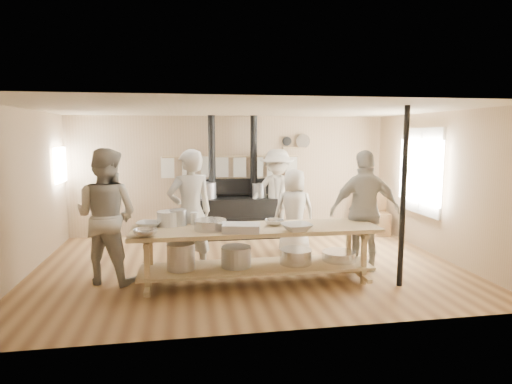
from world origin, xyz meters
TOP-DOWN VIEW (x-y plane):
  - ground at (0.00, 0.00)m, footprint 7.00×7.00m
  - room_shell at (0.00, 0.00)m, footprint 7.00×7.00m
  - window_right at (3.47, 0.60)m, footprint 0.09×1.50m
  - left_opening at (-3.45, 2.00)m, footprint 0.00×0.90m
  - stove at (-0.01, 2.12)m, footprint 1.90×0.75m
  - towel_rail at (-0.00, 2.40)m, footprint 3.00×0.04m
  - back_wall_shelf at (1.46, 2.43)m, footprint 0.63×0.14m
  - prep_table at (-0.01, -0.90)m, footprint 3.60×0.90m
  - support_post at (2.05, -1.35)m, footprint 0.08×0.08m
  - cook_far_left at (-0.95, -0.32)m, footprint 0.83×0.68m
  - cook_left at (-2.18, -0.46)m, footprint 1.19×1.07m
  - cook_center at (0.96, 0.60)m, footprint 0.78×0.51m
  - cook_right at (1.81, -0.59)m, footprint 1.17×0.53m
  - cook_by_window at (0.91, 1.85)m, footprint 1.28×0.81m
  - chair at (3.15, 1.74)m, footprint 0.53×0.53m
  - bowl_white_a at (-1.55, -0.66)m, footprint 0.43×0.43m
  - bowl_steel_a at (-1.55, -1.23)m, footprint 0.42×0.42m
  - bowl_white_b at (0.52, -1.23)m, footprint 0.50×0.50m
  - bowl_steel_b at (0.28, -0.82)m, footprint 0.39×0.39m
  - roasting_pan at (-0.26, -1.17)m, footprint 0.57×0.44m
  - mixing_bowl_large at (-0.68, -0.97)m, footprint 0.58×0.58m
  - bucket_galv at (-1.13, -0.57)m, footprint 0.27×0.27m
  - deep_bowl_enamel at (-1.27, -0.57)m, footprint 0.39×0.39m
  - pitcher at (-0.89, -0.57)m, footprint 0.13×0.13m

SIDE VIEW (x-z plane):
  - ground at x=0.00m, z-range 0.00..0.00m
  - chair at x=3.15m, z-range -0.20..0.78m
  - prep_table at x=-0.01m, z-range 0.10..0.95m
  - stove at x=-0.01m, z-range -0.78..1.82m
  - cook_center at x=0.96m, z-range 0.00..1.58m
  - bowl_white_a at x=-1.55m, z-range 0.85..0.94m
  - bowl_steel_b at x=0.28m, z-range 0.85..0.94m
  - bowl_steel_a at x=-1.55m, z-range 0.85..0.95m
  - bowl_white_b at x=0.52m, z-range 0.85..0.95m
  - roasting_pan at x=-0.26m, z-range 0.85..0.96m
  - mixing_bowl_large at x=-0.68m, z-range 0.85..1.00m
  - pitcher at x=-0.89m, z-range 0.85..1.04m
  - cook_by_window at x=0.91m, z-range 0.00..1.90m
  - deep_bowl_enamel at x=-1.27m, z-range 0.85..1.07m
  - bucket_galv at x=-1.13m, z-range 0.85..1.09m
  - cook_right at x=1.81m, z-range 0.00..1.96m
  - cook_far_left at x=-0.95m, z-range 0.00..1.98m
  - cook_left at x=-2.18m, z-range 0.00..2.00m
  - support_post at x=2.05m, z-range 0.00..2.60m
  - window_right at x=3.47m, z-range 0.67..2.33m
  - towel_rail at x=0.00m, z-range 1.32..1.79m
  - left_opening at x=-3.45m, z-range 1.15..2.05m
  - room_shell at x=0.00m, z-range -1.88..5.12m
  - back_wall_shelf at x=1.46m, z-range 1.84..2.17m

